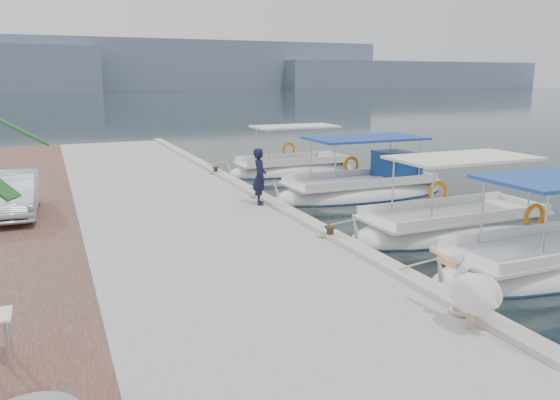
{
  "coord_description": "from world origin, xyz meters",
  "views": [
    {
      "loc": [
        -6.55,
        -9.97,
        4.4
      ],
      "look_at": [
        -1.0,
        3.15,
        1.2
      ],
      "focal_mm": 35.0,
      "sensor_mm": 36.0,
      "label": 1
    }
  ],
  "objects_px": {
    "fishing_caique_e": "(292,171)",
    "fisherman": "(260,177)",
    "fishing_caique_d": "(362,191)",
    "fishing_caique_b": "(560,264)",
    "parked_car": "(12,194)",
    "pelican": "(473,292)",
    "fishing_caique_c": "(453,229)"
  },
  "relations": [
    {
      "from": "fishing_caique_e",
      "to": "parked_car",
      "type": "bearing_deg",
      "value": -152.64
    },
    {
      "from": "fishing_caique_b",
      "to": "fisherman",
      "type": "height_order",
      "value": "fisherman"
    },
    {
      "from": "fisherman",
      "to": "parked_car",
      "type": "bearing_deg",
      "value": 93.7
    },
    {
      "from": "pelican",
      "to": "parked_car",
      "type": "height_order",
      "value": "parked_car"
    },
    {
      "from": "fishing_caique_c",
      "to": "pelican",
      "type": "xyz_separation_m",
      "value": [
        -4.59,
        -5.8,
        0.98
      ]
    },
    {
      "from": "fishing_caique_d",
      "to": "fishing_caique_e",
      "type": "height_order",
      "value": "same"
    },
    {
      "from": "fishing_caique_e",
      "to": "fisherman",
      "type": "height_order",
      "value": "fisherman"
    },
    {
      "from": "fishing_caique_b",
      "to": "fisherman",
      "type": "relative_size",
      "value": 4.12
    },
    {
      "from": "fisherman",
      "to": "parked_car",
      "type": "xyz_separation_m",
      "value": [
        -7.09,
        1.47,
        -0.26
      ]
    },
    {
      "from": "fishing_caique_e",
      "to": "pelican",
      "type": "relative_size",
      "value": 4.35
    },
    {
      "from": "fishing_caique_b",
      "to": "fishing_caique_d",
      "type": "height_order",
      "value": "same"
    },
    {
      "from": "fishing_caique_e",
      "to": "parked_car",
      "type": "distance_m",
      "value": 13.02
    },
    {
      "from": "fishing_caique_c",
      "to": "fishing_caique_d",
      "type": "bearing_deg",
      "value": 86.97
    },
    {
      "from": "pelican",
      "to": "fishing_caique_b",
      "type": "bearing_deg",
      "value": 26.21
    },
    {
      "from": "fishing_caique_e",
      "to": "parked_car",
      "type": "relative_size",
      "value": 1.7
    },
    {
      "from": "fishing_caique_c",
      "to": "parked_car",
      "type": "height_order",
      "value": "fishing_caique_c"
    },
    {
      "from": "fishing_caique_b",
      "to": "parked_car",
      "type": "distance_m",
      "value": 14.69
    },
    {
      "from": "fishing_caique_d",
      "to": "parked_car",
      "type": "relative_size",
      "value": 1.87
    },
    {
      "from": "pelican",
      "to": "parked_car",
      "type": "relative_size",
      "value": 0.39
    },
    {
      "from": "fishing_caique_b",
      "to": "fishing_caique_c",
      "type": "relative_size",
      "value": 1.07
    },
    {
      "from": "fishing_caique_d",
      "to": "fisherman",
      "type": "height_order",
      "value": "fisherman"
    },
    {
      "from": "fishing_caique_e",
      "to": "fisherman",
      "type": "distance_m",
      "value": 8.74
    },
    {
      "from": "fishing_caique_c",
      "to": "fishing_caique_e",
      "type": "relative_size",
      "value": 1.05
    },
    {
      "from": "fishing_caique_b",
      "to": "pelican",
      "type": "xyz_separation_m",
      "value": [
        -4.83,
        -2.38,
        0.98
      ]
    },
    {
      "from": "parked_car",
      "to": "pelican",
      "type": "bearing_deg",
      "value": -55.09
    },
    {
      "from": "fishing_caique_e",
      "to": "fisherman",
      "type": "relative_size",
      "value": 3.67
    },
    {
      "from": "fishing_caique_d",
      "to": "fishing_caique_c",
      "type": "bearing_deg",
      "value": -93.03
    },
    {
      "from": "fishing_caique_e",
      "to": "fisherman",
      "type": "xyz_separation_m",
      "value": [
        -4.43,
        -7.43,
        1.26
      ]
    },
    {
      "from": "fishing_caique_d",
      "to": "fisherman",
      "type": "relative_size",
      "value": 4.05
    },
    {
      "from": "fishing_caique_b",
      "to": "fishing_caique_e",
      "type": "relative_size",
      "value": 1.12
    },
    {
      "from": "fishing_caique_c",
      "to": "fishing_caique_d",
      "type": "xyz_separation_m",
      "value": [
        0.29,
        5.49,
        0.07
      ]
    },
    {
      "from": "fishing_caique_e",
      "to": "pelican",
      "type": "bearing_deg",
      "value": -104.73
    }
  ]
}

